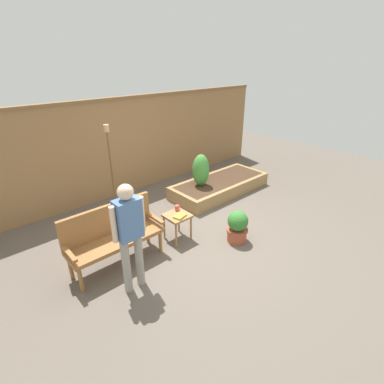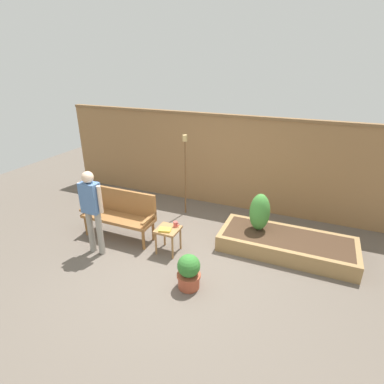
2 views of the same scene
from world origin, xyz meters
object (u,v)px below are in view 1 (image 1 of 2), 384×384
(garden_bench, at_px, (112,232))
(shrub_near_bench, at_px, (201,170))
(cup_on_table, at_px, (177,208))
(book_on_table, at_px, (180,216))
(side_table, at_px, (177,219))
(person_by_bench, at_px, (129,230))
(tiki_torch, at_px, (110,156))
(potted_boxwood, at_px, (238,226))

(garden_bench, xyz_separation_m, shrub_near_bench, (2.54, 0.76, 0.11))
(cup_on_table, height_order, book_on_table, cup_on_table)
(garden_bench, height_order, shrub_near_bench, shrub_near_bench)
(cup_on_table, bearing_deg, book_on_table, -118.56)
(side_table, distance_m, shrub_near_bench, 1.72)
(shrub_near_bench, bearing_deg, person_by_bench, -151.15)
(tiki_torch, bearing_deg, shrub_near_bench, -19.11)
(garden_bench, xyz_separation_m, side_table, (1.11, -0.16, -0.15))
(potted_boxwood, xyz_separation_m, person_by_bench, (-1.91, 0.22, 0.64))
(book_on_table, bearing_deg, potted_boxwood, -56.31)
(side_table, distance_m, cup_on_table, 0.20)
(side_table, distance_m, person_by_bench, 1.40)
(garden_bench, relative_size, potted_boxwood, 2.53)
(side_table, bearing_deg, cup_on_table, 50.64)
(cup_on_table, relative_size, book_on_table, 0.55)
(side_table, relative_size, person_by_bench, 0.31)
(garden_bench, xyz_separation_m, cup_on_table, (1.21, -0.04, -0.02))
(person_by_bench, bearing_deg, book_on_table, 20.06)
(shrub_near_bench, relative_size, tiki_torch, 0.40)
(shrub_near_bench, relative_size, person_by_bench, 0.46)
(side_table, height_order, cup_on_table, cup_on_table)
(garden_bench, distance_m, potted_boxwood, 2.06)
(book_on_table, height_order, potted_boxwood, potted_boxwood)
(side_table, xyz_separation_m, cup_on_table, (0.10, 0.12, 0.13))
(book_on_table, bearing_deg, tiki_torch, 86.53)
(potted_boxwood, distance_m, shrub_near_bench, 1.84)
(cup_on_table, height_order, tiki_torch, tiki_torch)
(book_on_table, height_order, shrub_near_bench, shrub_near_bench)
(potted_boxwood, bearing_deg, cup_on_table, 126.31)
(cup_on_table, xyz_separation_m, shrub_near_bench, (1.33, 0.81, 0.13))
(garden_bench, height_order, cup_on_table, garden_bench)
(book_on_table, xyz_separation_m, person_by_bench, (-1.17, -0.43, 0.44))
(garden_bench, distance_m, tiki_torch, 1.72)
(book_on_table, distance_m, shrub_near_bench, 1.77)
(side_table, height_order, book_on_table, book_on_table)
(shrub_near_bench, xyz_separation_m, tiki_torch, (-1.78, 0.62, 0.57))
(side_table, bearing_deg, book_on_table, -99.56)
(potted_boxwood, height_order, shrub_near_bench, shrub_near_bench)
(potted_boxwood, height_order, person_by_bench, person_by_bench)
(side_table, xyz_separation_m, book_on_table, (-0.01, -0.09, 0.10))
(cup_on_table, distance_m, shrub_near_bench, 1.56)
(tiki_torch, bearing_deg, book_on_table, -78.36)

